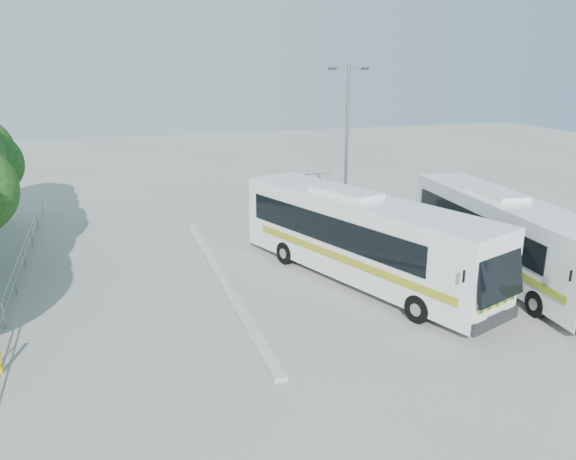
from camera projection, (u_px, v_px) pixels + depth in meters
name	position (u px, v px, depth m)	size (l,w,h in m)	color
ground	(291.00, 291.00, 21.58)	(100.00, 100.00, 0.00)	#9A9A95
kerb_divider	(222.00, 278.00, 22.68)	(0.40, 16.00, 0.15)	#B2B2AD
railing	(17.00, 267.00, 22.00)	(0.06, 22.00, 1.00)	gray
coach_main	(362.00, 237.00, 22.06)	(6.39, 12.35, 3.40)	silver
coach_adjacent	(506.00, 235.00, 22.57)	(3.40, 11.76, 3.22)	white
lamppost	(347.00, 140.00, 28.55)	(2.06, 0.40, 8.40)	#909398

